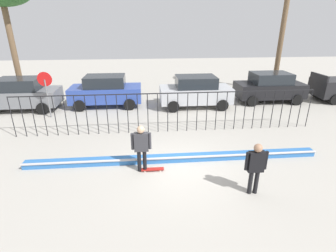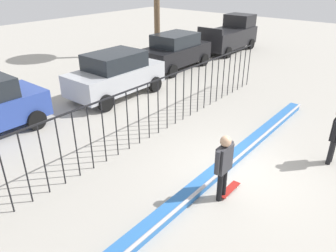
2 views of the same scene
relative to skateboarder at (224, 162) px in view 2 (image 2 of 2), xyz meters
name	(u,v)px [view 2 (image 2 of 2)]	position (x,y,z in m)	size (l,w,h in m)	color
ground_plane	(239,174)	(1.22, 0.13, -1.03)	(60.00, 60.00, 0.00)	#ADA89E
bowl_coping_ledge	(225,164)	(1.22, 0.59, -0.91)	(11.00, 0.40, 0.27)	#2D6BB7
perimeter_fence	(148,105)	(1.22, 3.46, 0.14)	(14.04, 0.04, 1.91)	black
skateboarder	(224,162)	(0.00, 0.00, 0.00)	(0.69, 0.26, 1.71)	black
skateboard	(229,189)	(0.36, -0.03, -0.97)	(0.80, 0.20, 0.07)	#A51E19
camera_operator	(336,132)	(3.37, -1.59, -0.02)	(0.68, 0.25, 1.67)	black
parked_car_silver	(116,74)	(3.27, 7.22, -0.06)	(4.30, 2.12, 1.90)	#B7BABF
parked_car_black	(175,51)	(8.30, 7.90, -0.06)	(4.30, 2.12, 1.90)	black
pickup_truck	(230,35)	(14.00, 7.73, 0.01)	(4.70, 2.12, 2.24)	black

